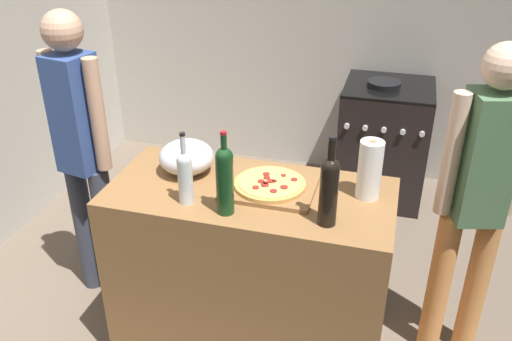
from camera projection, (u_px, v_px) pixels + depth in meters
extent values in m
cube|color=#6B5B4C|center=(270.00, 265.00, 3.45)|extent=(4.14, 3.48, 0.02)
cube|color=#BCB7AD|center=(320.00, 8.00, 4.10)|extent=(4.14, 0.10, 2.60)
cube|color=olive|center=(250.00, 273.00, 2.64)|extent=(1.28, 0.60, 0.93)
cube|color=olive|center=(270.00, 188.00, 2.42)|extent=(0.40, 0.32, 0.02)
cylinder|color=tan|center=(270.00, 184.00, 2.41)|extent=(0.32, 0.32, 0.02)
cylinder|color=#EAC660|center=(270.00, 182.00, 2.41)|extent=(0.28, 0.28, 0.00)
cylinder|color=maroon|center=(284.00, 175.00, 2.45)|extent=(0.02, 0.02, 0.01)
cylinder|color=maroon|center=(266.00, 183.00, 2.39)|extent=(0.03, 0.03, 0.01)
cylinder|color=maroon|center=(266.00, 174.00, 2.46)|extent=(0.03, 0.03, 0.01)
cylinder|color=maroon|center=(273.00, 191.00, 2.33)|extent=(0.03, 0.03, 0.01)
cylinder|color=maroon|center=(271.00, 181.00, 2.41)|extent=(0.03, 0.03, 0.01)
cylinder|color=maroon|center=(256.00, 188.00, 2.36)|extent=(0.03, 0.03, 0.01)
cylinder|color=maroon|center=(265.00, 185.00, 2.38)|extent=(0.04, 0.04, 0.01)
cylinder|color=maroon|center=(284.00, 187.00, 2.36)|extent=(0.03, 0.03, 0.01)
cylinder|color=maroon|center=(261.00, 181.00, 2.40)|extent=(0.03, 0.03, 0.01)
cylinder|color=maroon|center=(267.00, 178.00, 2.43)|extent=(0.03, 0.03, 0.01)
cylinder|color=maroon|center=(274.00, 181.00, 2.41)|extent=(0.02, 0.02, 0.01)
cylinder|color=maroon|center=(294.00, 180.00, 2.42)|extent=(0.03, 0.03, 0.01)
cylinder|color=#B2B2B7|center=(188.00, 171.00, 2.57)|extent=(0.11, 0.11, 0.01)
ellipsoid|color=silver|center=(187.00, 157.00, 2.54)|extent=(0.26, 0.26, 0.16)
cylinder|color=white|center=(370.00, 170.00, 2.31)|extent=(0.10, 0.10, 0.26)
cylinder|color=#997551|center=(370.00, 169.00, 2.31)|extent=(0.03, 0.03, 0.27)
cylinder|color=#143819|center=(225.00, 185.00, 2.20)|extent=(0.07, 0.07, 0.26)
sphere|color=#143819|center=(224.00, 156.00, 2.14)|extent=(0.07, 0.07, 0.07)
cylinder|color=#143819|center=(224.00, 143.00, 2.11)|extent=(0.02, 0.02, 0.07)
cylinder|color=maroon|center=(223.00, 133.00, 2.09)|extent=(0.03, 0.03, 0.01)
cylinder|color=silver|center=(185.00, 181.00, 2.29)|extent=(0.06, 0.06, 0.20)
sphere|color=silver|center=(184.00, 160.00, 2.24)|extent=(0.06, 0.06, 0.06)
cylinder|color=silver|center=(183.00, 146.00, 2.21)|extent=(0.02, 0.02, 0.09)
cylinder|color=black|center=(182.00, 134.00, 2.18)|extent=(0.02, 0.02, 0.01)
cylinder|color=black|center=(328.00, 196.00, 2.13)|extent=(0.07, 0.07, 0.25)
sphere|color=black|center=(330.00, 167.00, 2.07)|extent=(0.07, 0.07, 0.07)
cylinder|color=black|center=(332.00, 151.00, 2.04)|extent=(0.03, 0.03, 0.10)
cylinder|color=black|center=(333.00, 138.00, 2.01)|extent=(0.03, 0.03, 0.01)
cube|color=black|center=(383.00, 143.00, 4.03)|extent=(0.62, 0.60, 0.86)
cube|color=black|center=(390.00, 87.00, 3.83)|extent=(0.62, 0.60, 0.02)
cylinder|color=silver|center=(347.00, 126.00, 3.71)|extent=(0.04, 0.02, 0.04)
cylinder|color=silver|center=(365.00, 128.00, 3.68)|extent=(0.04, 0.02, 0.04)
cylinder|color=silver|center=(384.00, 130.00, 3.65)|extent=(0.04, 0.02, 0.04)
cylinder|color=silver|center=(403.00, 132.00, 3.62)|extent=(0.04, 0.02, 0.04)
cylinder|color=silver|center=(422.00, 134.00, 3.59)|extent=(0.04, 0.02, 0.04)
cylinder|color=black|center=(384.00, 84.00, 3.79)|extent=(0.23, 0.23, 0.04)
cylinder|color=#383D4C|center=(84.00, 227.00, 3.10)|extent=(0.11, 0.11, 0.81)
cylinder|color=#383D4C|center=(107.00, 235.00, 3.03)|extent=(0.11, 0.11, 0.81)
cube|color=#334C8C|center=(76.00, 114.00, 2.73)|extent=(0.23, 0.23, 0.61)
cylinder|color=tan|center=(54.00, 106.00, 2.78)|extent=(0.08, 0.08, 0.58)
cylinder|color=tan|center=(97.00, 116.00, 2.66)|extent=(0.08, 0.08, 0.58)
sphere|color=tan|center=(62.00, 30.00, 2.53)|extent=(0.20, 0.20, 0.20)
cylinder|color=#D88C4C|center=(476.00, 285.00, 2.66)|extent=(0.11, 0.11, 0.80)
cylinder|color=#D88C4C|center=(439.00, 285.00, 2.66)|extent=(0.11, 0.11, 0.80)
cube|color=#4C724C|center=(486.00, 158.00, 2.34)|extent=(0.25, 0.25, 0.60)
cylinder|color=beige|center=(452.00, 155.00, 2.33)|extent=(0.08, 0.08, 0.57)
sphere|color=beige|center=(506.00, 66.00, 2.14)|extent=(0.19, 0.19, 0.19)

